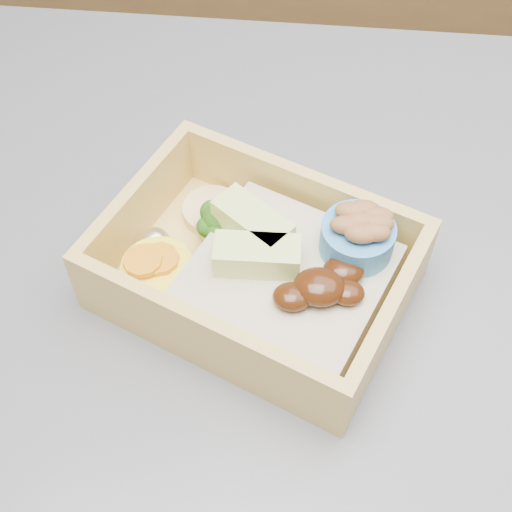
{
  "coord_description": "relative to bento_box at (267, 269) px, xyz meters",
  "views": [
    {
      "loc": [
        -0.06,
        -0.25,
        1.32
      ],
      "look_at": [
        -0.09,
        0.02,
        0.96
      ],
      "focal_mm": 50.0,
      "sensor_mm": 36.0,
      "label": 1
    }
  ],
  "objects": [
    {
      "name": "bento_box",
      "position": [
        0.0,
        0.0,
        0.0
      ],
      "size": [
        0.23,
        0.2,
        0.07
      ],
      "rotation": [
        0.0,
        0.0,
        -0.4
      ],
      "color": "tan",
      "rests_on": "island"
    }
  ]
}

